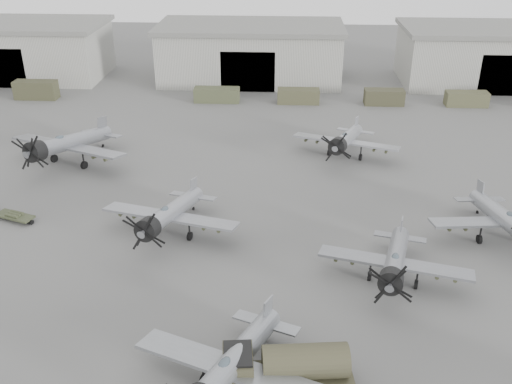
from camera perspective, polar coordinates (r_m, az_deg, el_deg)
ground at (r=38.53m, az=-6.49°, el=-14.52°), size 220.00×220.00×0.00m
hangar_left at (r=102.59m, az=-22.85°, el=13.03°), size 29.00×14.80×8.70m
hangar_center at (r=92.97m, az=-0.55°, el=13.82°), size 29.00×14.80×8.70m
hangar_right at (r=98.23m, az=22.74°, el=12.51°), size 29.00×14.80×8.70m
support_truck_1 at (r=89.65m, az=-21.13°, el=9.51°), size 6.07×2.20×2.62m
support_truck_3 at (r=82.71m, az=-3.94°, el=9.68°), size 6.43×2.20×2.01m
support_truck_4 at (r=82.14m, az=4.26°, el=9.55°), size 5.92×2.20×2.04m
support_truck_5 at (r=83.26m, az=12.68°, el=9.25°), size 5.51×2.20×2.15m
support_truck_6 at (r=85.92m, az=20.30°, el=8.73°), size 5.78×2.20×2.02m
aircraft_near_1 at (r=33.43m, az=-2.67°, el=-17.09°), size 11.81×10.68×4.78m
aircraft_mid_1 at (r=48.19m, az=-8.77°, el=-2.26°), size 11.95×10.76×4.76m
aircraft_mid_2 at (r=43.07m, az=13.72°, el=-6.78°), size 11.34×10.20×4.51m
aircraft_mid_3 at (r=51.04m, az=23.70°, el=-2.61°), size 12.14×10.92×4.83m
aircraft_far_0 at (r=64.20m, az=-18.55°, el=4.57°), size 13.63×12.32×5.53m
aircraft_far_1 at (r=63.70m, az=8.93°, el=5.17°), size 11.83×10.66×4.75m
fuel_tanker at (r=34.30m, az=3.04°, el=-16.88°), size 7.76×4.05×2.91m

